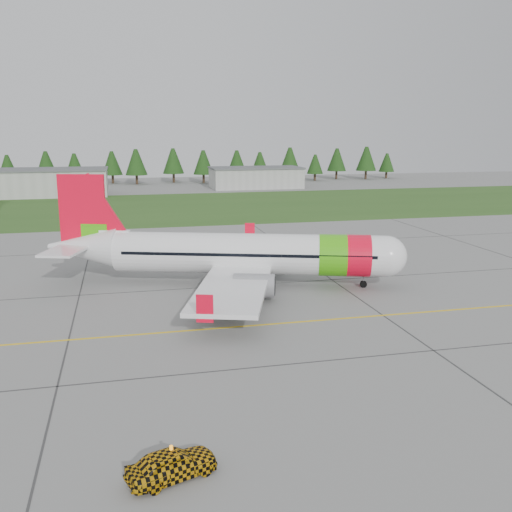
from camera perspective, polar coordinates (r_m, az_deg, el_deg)
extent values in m
plane|color=gray|center=(38.27, 4.08, -10.69)|extent=(320.00, 320.00, 0.00)
cylinder|color=white|center=(56.20, -0.70, 0.24)|extent=(26.54, 12.16, 4.00)
sphere|color=white|center=(56.46, 12.87, -0.02)|extent=(4.00, 4.00, 4.00)
cone|color=white|center=(60.19, -16.93, 0.86)|extent=(8.06, 6.05, 4.00)
cube|color=black|center=(56.43, 13.20, 0.33)|extent=(2.39, 3.04, 0.57)
cylinder|color=#45BB0E|center=(55.99, 7.67, 0.08)|extent=(3.81, 4.71, 4.08)
cylinder|color=#F80825|center=(56.16, 10.18, 0.03)|extent=(3.42, 4.58, 4.08)
cube|color=white|center=(56.50, -1.22, -0.87)|extent=(15.65, 32.89, 0.37)
cube|color=#F80825|center=(72.37, -0.62, 2.51)|extent=(1.22, 0.56, 2.05)
cube|color=#F80825|center=(40.93, -5.14, -5.26)|extent=(1.22, 0.56, 2.05)
cylinder|color=gray|center=(61.95, 0.77, -0.22)|extent=(4.18, 3.20, 2.15)
cylinder|color=gray|center=(51.05, -0.18, -2.96)|extent=(4.18, 3.20, 2.15)
cube|color=#F80825|center=(59.55, -16.95, 4.09)|extent=(4.59, 1.83, 7.79)
cube|color=#45BB0E|center=(59.49, -15.81, 1.95)|extent=(2.66, 1.25, 2.46)
cube|color=white|center=(60.33, -17.40, 1.10)|extent=(6.81, 12.21, 0.23)
cylinder|color=slate|center=(56.78, 10.70, -2.40)|extent=(0.18, 0.18, 1.43)
cylinder|color=black|center=(56.88, 10.69, -2.76)|extent=(0.75, 0.49, 0.70)
cylinder|color=slate|center=(59.63, -1.89, -1.23)|extent=(0.23, 0.23, 1.95)
cylinder|color=black|center=(59.79, -2.28, -1.63)|extent=(1.16, 0.77, 1.07)
cylinder|color=slate|center=(54.12, -2.62, -2.65)|extent=(0.23, 0.23, 1.95)
cylinder|color=black|center=(54.29, -3.05, -3.09)|extent=(1.16, 0.77, 1.07)
imported|color=#ECAE0D|center=(26.17, -8.53, -17.39)|extent=(1.85, 2.00, 4.06)
cube|color=#30561E|center=(117.03, -7.95, 4.88)|extent=(320.00, 50.00, 0.03)
cube|color=gold|center=(45.45, 1.07, -6.86)|extent=(120.00, 0.25, 0.02)
cube|color=#A8A8A3|center=(145.37, -21.01, 6.80)|extent=(32.00, 14.00, 6.00)
cube|color=#A8A8A3|center=(156.21, -0.02, 7.79)|extent=(24.00, 12.00, 5.20)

